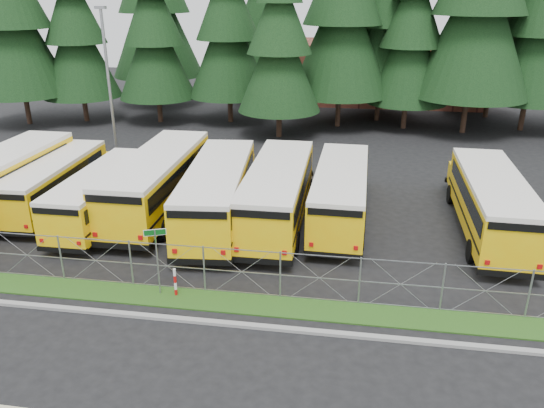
{
  "coord_description": "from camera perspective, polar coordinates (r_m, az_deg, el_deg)",
  "views": [
    {
      "loc": [
        4.42,
        -18.55,
        11.12
      ],
      "look_at": [
        0.9,
        4.0,
        1.85
      ],
      "focal_mm": 35.0,
      "sensor_mm": 36.0,
      "label": 1
    }
  ],
  "objects": [
    {
      "name": "bus_6",
      "position": [
        27.2,
        7.4,
        1.07
      ],
      "size": [
        2.84,
        11.08,
        2.89
      ],
      "primitive_type": null,
      "rotation": [
        0.0,
        0.0,
        -0.02
      ],
      "color": "#FFBA08",
      "rests_on": "ground"
    },
    {
      "name": "bus_5",
      "position": [
        26.73,
        0.7,
        1.1
      ],
      "size": [
        2.84,
        11.79,
        3.09
      ],
      "primitive_type": null,
      "rotation": [
        0.0,
        0.0,
        0.01
      ],
      "color": "#FFBA08",
      "rests_on": "ground"
    },
    {
      "name": "conifer_13",
      "position": [
        53.12,
        23.2,
        17.1
      ],
      "size": [
        7.26,
        7.26,
        16.06
      ],
      "primitive_type": null,
      "color": "black",
      "rests_on": "ground"
    },
    {
      "name": "grass_verge",
      "position": [
        20.65,
        -5.0,
        -10.47
      ],
      "size": [
        50.0,
        1.4,
        0.06
      ],
      "primitive_type": "cube",
      "color": "#184112",
      "rests_on": "ground"
    },
    {
      "name": "brick_building",
      "position": [
        59.13,
        10.63,
        13.85
      ],
      "size": [
        22.0,
        10.0,
        6.0
      ],
      "primitive_type": "cube",
      "color": "brown",
      "rests_on": "ground"
    },
    {
      "name": "conifer_6",
      "position": [
        46.42,
        14.78,
        16.89
      ],
      "size": [
        6.74,
        6.74,
        14.91
      ],
      "primitive_type": null,
      "color": "black",
      "rests_on": "ground"
    },
    {
      "name": "conifer_10",
      "position": [
        56.5,
        -12.6,
        20.44
      ],
      "size": [
        9.01,
        9.01,
        19.92
      ],
      "primitive_type": null,
      "color": "black",
      "rests_on": "ground"
    },
    {
      "name": "ground",
      "position": [
        22.08,
        -3.95,
        -8.2
      ],
      "size": [
        120.0,
        120.0,
        0.0
      ],
      "primitive_type": "plane",
      "color": "black",
      "rests_on": "ground"
    },
    {
      "name": "conifer_7",
      "position": [
        46.21,
        21.49,
        19.65
      ],
      "size": [
        9.3,
        9.3,
        20.56
      ],
      "primitive_type": null,
      "color": "black",
      "rests_on": "ground"
    },
    {
      "name": "bus_2",
      "position": [
        28.51,
        -17.4,
        0.96
      ],
      "size": [
        2.42,
        10.16,
        2.66
      ],
      "primitive_type": null,
      "rotation": [
        0.0,
        0.0,
        0.0
      ],
      "color": "#FFBA08",
      "rests_on": "ground"
    },
    {
      "name": "conifer_5",
      "position": [
        45.98,
        7.61,
        19.72
      ],
      "size": [
        8.45,
        8.45,
        18.7
      ],
      "primitive_type": null,
      "color": "black",
      "rests_on": "ground"
    },
    {
      "name": "bus_3",
      "position": [
        28.79,
        -11.88,
        2.31
      ],
      "size": [
        2.96,
        12.26,
        3.21
      ],
      "primitive_type": null,
      "rotation": [
        0.0,
        0.0,
        0.01
      ],
      "color": "#FFBA08",
      "rests_on": "ground"
    },
    {
      "name": "street_sign",
      "position": [
        20.6,
        -12.35,
        -4.63
      ],
      "size": [
        0.79,
        0.52,
        2.81
      ],
      "color": "gray",
      "rests_on": "ground"
    },
    {
      "name": "bus_east",
      "position": [
        27.63,
        22.32,
        -0.01
      ],
      "size": [
        2.99,
        11.52,
        3.0
      ],
      "primitive_type": null,
      "rotation": [
        0.0,
        0.0,
        -0.03
      ],
      "color": "#FFBA08",
      "rests_on": "ground"
    },
    {
      "name": "conifer_0",
      "position": [
        51.29,
        -26.23,
        17.59
      ],
      "size": [
        8.12,
        8.12,
        17.95
      ],
      "primitive_type": null,
      "color": "black",
      "rests_on": "ground"
    },
    {
      "name": "chainlink_fence",
      "position": [
        20.74,
        -4.63,
        -7.19
      ],
      "size": [
        44.0,
        0.1,
        2.0
      ],
      "primitive_type": null,
      "color": "gray",
      "rests_on": "ground"
    },
    {
      "name": "conifer_12",
      "position": [
        48.8,
        11.99,
        19.18
      ],
      "size": [
        8.15,
        8.15,
        18.02
      ],
      "primitive_type": null,
      "color": "black",
      "rests_on": "ground"
    },
    {
      "name": "conifer_11",
      "position": [
        55.16,
        -0.75,
        19.01
      ],
      "size": [
        7.36,
        7.36,
        16.28
      ],
      "primitive_type": null,
      "color": "black",
      "rests_on": "ground"
    },
    {
      "name": "bus_4",
      "position": [
        26.86,
        -5.73,
        1.12
      ],
      "size": [
        3.87,
        12.05,
        3.1
      ],
      "primitive_type": null,
      "rotation": [
        0.0,
        0.0,
        0.09
      ],
      "color": "#FFBA08",
      "rests_on": "ground"
    },
    {
      "name": "conifer_4",
      "position": [
        42.21,
        0.8,
        16.81
      ],
      "size": [
        6.54,
        6.54,
        14.46
      ],
      "primitive_type": null,
      "color": "black",
      "rests_on": "ground"
    },
    {
      "name": "light_standard",
      "position": [
        37.87,
        -17.16,
        12.62
      ],
      "size": [
        0.7,
        0.35,
        10.14
      ],
      "color": "gray",
      "rests_on": "ground"
    },
    {
      "name": "conifer_2",
      "position": [
        48.44,
        -12.59,
        17.21
      ],
      "size": [
        6.7,
        6.7,
        14.81
      ],
      "primitive_type": null,
      "color": "black",
      "rests_on": "ground"
    },
    {
      "name": "curb",
      "position": [
        19.51,
        -5.98,
        -12.57
      ],
      "size": [
        50.0,
        0.25,
        0.12
      ],
      "primitive_type": "cube",
      "color": "gray",
      "rests_on": "ground"
    },
    {
      "name": "bus_0",
      "position": [
        31.36,
        -26.69,
        2.02
      ],
      "size": [
        2.99,
        12.3,
        3.22
      ],
      "primitive_type": null,
      "rotation": [
        0.0,
        0.0,
        -0.01
      ],
      "color": "#FFBA08",
      "rests_on": "ground"
    },
    {
      "name": "striped_bollard",
      "position": [
        21.04,
        -10.37,
        -8.31
      ],
      "size": [
        0.11,
        0.11,
        1.2
      ],
      "primitive_type": "cylinder",
      "color": "#B20C0C",
      "rests_on": "ground"
    },
    {
      "name": "conifer_1",
      "position": [
        50.62,
        -20.38,
        16.72
      ],
      "size": [
        6.8,
        6.8,
        15.03
      ],
      "primitive_type": null,
      "color": "black",
      "rests_on": "ground"
    },
    {
      "name": "conifer_3",
      "position": [
        47.55,
        -4.75,
        18.15
      ],
      "size": [
        7.14,
        7.14,
        15.8
      ],
      "primitive_type": null,
      "color": "black",
      "rests_on": "ground"
    },
    {
      "name": "conifer_8",
      "position": [
        49.04,
        26.77,
        16.84
      ],
      "size": [
        7.7,
        7.7,
        17.02
      ],
      "primitive_type": null,
      "color": "black",
      "rests_on": "ground"
    },
    {
      "name": "bus_1",
      "position": [
        31.12,
        -22.11,
        2.12
      ],
      "size": [
        2.77,
        10.33,
        2.69
      ],
      "primitive_type": null,
      "rotation": [
        0.0,
        0.0,
        0.03
      ],
      "color": "#FFBA08",
      "rests_on": "ground"
    }
  ]
}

